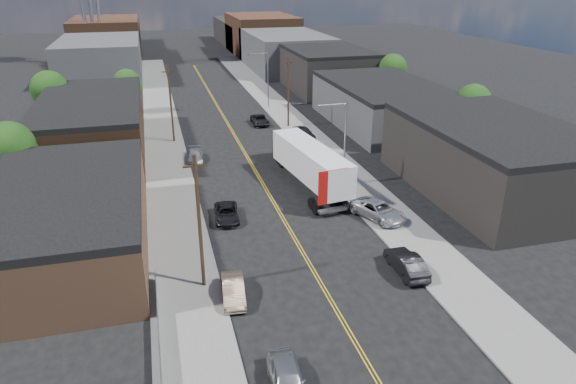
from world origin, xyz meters
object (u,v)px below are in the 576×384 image
car_right_lot_a (378,210)px  car_ahead_truck (260,120)px  semi_truck (306,159)px  car_right_lot_c (304,133)px  car_right_oncoming (406,263)px  car_left_d (195,156)px  car_left_a (287,379)px  car_left_b (233,290)px  car_left_c (227,213)px

car_right_lot_a → car_ahead_truck: 33.79m
semi_truck → car_right_lot_c: size_ratio=3.81×
car_right_oncoming → car_ahead_truck: 42.42m
semi_truck → car_left_d: semi_truck is taller
car_right_lot_a → car_ahead_truck: size_ratio=1.13×
semi_truck → car_right_lot_a: size_ratio=3.22×
car_right_lot_a → car_right_oncoming: bearing=-122.0°
semi_truck → car_left_a: 29.79m
car_right_lot_c → car_ahead_truck: (-4.16, 8.78, -0.27)m
car_right_oncoming → car_left_d: bearing=-65.2°
car_ahead_truck → car_right_lot_c: bearing=-62.7°
car_left_a → car_right_lot_c: size_ratio=0.96×
car_left_a → car_right_lot_a: size_ratio=0.81×
car_left_a → car_ahead_truck: bearing=82.8°
car_left_b → car_left_c: 12.38m
car_right_lot_c → car_ahead_truck: size_ratio=0.96×
car_left_b → car_left_c: size_ratio=0.92×
car_left_d → car_right_lot_a: (14.51, -20.09, 0.26)m
semi_truck → car_left_d: 14.67m
car_right_lot_a → car_left_a: bearing=-147.9°
car_left_a → car_left_b: (-1.40, 9.09, -0.06)m
car_left_b → car_left_a: bearing=-75.8°
car_left_d → car_right_oncoming: 31.61m
car_left_b → car_right_lot_c: bearing=71.3°
semi_truck → car_left_d: (-10.75, 9.79, -1.95)m
car_right_oncoming → car_right_lot_a: 8.94m
car_left_d → car_left_a: bearing=-82.8°
semi_truck → car_right_lot_c: semi_truck is taller
car_left_c → car_right_lot_c: car_right_lot_c is taller
semi_truck → car_left_b: size_ratio=4.19×
car_left_a → car_left_d: bearing=95.2°
car_left_c → semi_truck: bearing=41.0°
car_left_b → car_ahead_truck: (10.90, 42.37, -0.02)m
car_right_oncoming → car_left_b: bearing=0.8°
car_left_a → car_left_c: (0.00, 21.39, -0.12)m
car_right_lot_a → car_right_lot_c: (0.40, 24.80, 0.03)m
car_left_c → car_left_d: 16.62m
car_right_lot_c → car_left_c: bearing=-131.2°
semi_truck → car_left_b: bearing=-127.4°
car_ahead_truck → car_right_lot_a: bearing=-81.7°
car_ahead_truck → semi_truck: bearing=-88.1°
car_right_lot_a → car_right_lot_c: bearing=67.7°
semi_truck → car_right_lot_a: 11.09m
car_left_c → car_right_oncoming: size_ratio=0.96×
semi_truck → car_left_c: (-9.50, -6.78, -1.96)m
car_left_b → car_ahead_truck: car_left_b is taller
car_right_lot_a → car_ahead_truck: bearing=75.0°
car_right_lot_a → car_left_d: bearing=104.5°
car_right_lot_a → car_right_lot_c: 24.80m
car_left_b → car_left_c: bearing=88.9°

